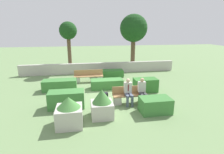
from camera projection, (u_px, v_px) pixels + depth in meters
ground_plane at (109, 94)px, 10.45m from camera, size 60.00×60.00×0.00m
perimeter_wall at (100, 68)px, 15.27m from camera, size 13.35×0.30×0.91m
bench_front at (130, 97)px, 9.12m from camera, size 1.82×0.48×0.86m
bench_left_side at (89, 77)px, 12.72m from camera, size 2.09×0.49×0.86m
person_seated_man at (128, 91)px, 8.85m from camera, size 0.38×0.64×1.34m
person_seated_woman at (142, 90)px, 8.97m from camera, size 0.38×0.64×1.34m
hedge_block_near_left at (155, 105)px, 8.08m from camera, size 1.40×0.88×0.71m
hedge_block_near_right at (60, 85)px, 10.99m from camera, size 2.07×0.83×0.68m
hedge_block_mid_left at (107, 84)px, 11.36m from camera, size 2.05×0.84×0.60m
hedge_block_mid_right at (145, 85)px, 10.76m from camera, size 1.42×0.80×0.82m
hedge_block_far_left at (113, 73)px, 14.10m from camera, size 1.64×0.86×0.56m
hedge_block_far_right at (66, 99)px, 8.58m from camera, size 1.72×0.80×0.84m
planter_corner_left at (69, 112)px, 6.92m from camera, size 1.02×1.02×1.22m
planter_corner_right at (102, 104)px, 7.60m from camera, size 0.94×0.94×1.28m
suitcase at (104, 99)px, 8.82m from camera, size 0.41×0.23×0.88m
tree_leftmost at (68, 33)px, 14.69m from camera, size 1.48×1.48×4.36m
tree_center_left at (134, 29)px, 15.43m from camera, size 2.42×2.42×5.02m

